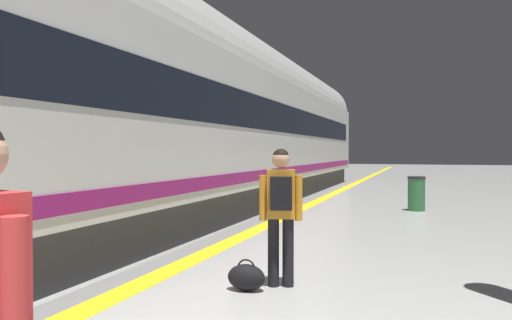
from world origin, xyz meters
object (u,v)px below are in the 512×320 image
at_px(high_speed_train, 153,105).
at_px(passenger_near, 281,205).
at_px(duffel_bag_near, 246,277).
at_px(waste_bin, 416,193).

relative_size(high_speed_train, passenger_near, 22.27).
distance_m(duffel_bag_near, waste_bin, 8.66).
bearing_deg(high_speed_train, waste_bin, 44.55).
bearing_deg(passenger_near, duffel_bag_near, -138.80).
xyz_separation_m(duffel_bag_near, waste_bin, (1.71, 8.48, 0.30)).
height_order(passenger_near, duffel_bag_near, passenger_near).
bearing_deg(duffel_bag_near, passenger_near, 41.20).
relative_size(duffel_bag_near, waste_bin, 0.48).
relative_size(passenger_near, waste_bin, 1.77).
bearing_deg(duffel_bag_near, waste_bin, 78.63).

